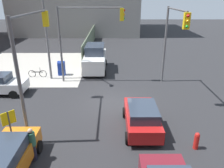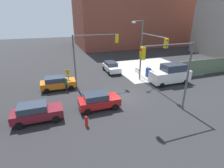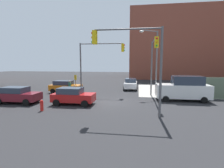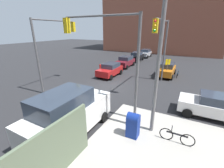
# 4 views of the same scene
# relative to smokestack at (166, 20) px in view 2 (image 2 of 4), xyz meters

# --- Properties ---
(ground_plane) EXTENTS (120.00, 120.00, 0.00)m
(ground_plane) POSITION_rel_smokestack_xyz_m (-26.10, -30.00, -7.03)
(ground_plane) COLOR #28282B
(sidewalk_corner) EXTENTS (12.00, 12.00, 0.01)m
(sidewalk_corner) POSITION_rel_smokestack_xyz_m (-17.10, -21.00, -7.03)
(sidewalk_corner) COLOR #ADA89E
(sidewalk_corner) RESTS_ON ground
(building_warehouse_north) EXTENTS (32.00, 18.00, 17.22)m
(building_warehouse_north) POSITION_rel_smokestack_xyz_m (-9.38, 4.00, 1.58)
(building_warehouse_north) COLOR brown
(building_warehouse_north) RESTS_ON ground
(smokestack) EXTENTS (1.80, 1.80, 14.06)m
(smokestack) POSITION_rel_smokestack_xyz_m (0.00, 0.00, 0.00)
(smokestack) COLOR brown
(smokestack) RESTS_ON ground
(traffic_signal_nw_corner) EXTENTS (5.81, 0.36, 6.50)m
(traffic_signal_nw_corner) POSITION_rel_smokestack_xyz_m (-28.37, -25.50, -2.38)
(traffic_signal_nw_corner) COLOR #59595B
(traffic_signal_nw_corner) RESTS_ON ground
(traffic_signal_se_corner) EXTENTS (5.19, 0.36, 6.50)m
(traffic_signal_se_corner) POSITION_rel_smokestack_xyz_m (-23.57, -34.50, -2.42)
(traffic_signal_se_corner) COLOR #59595B
(traffic_signal_se_corner) RESTS_ON ground
(traffic_signal_ne_corner) EXTENTS (0.36, 5.60, 6.50)m
(traffic_signal_ne_corner) POSITION_rel_smokestack_xyz_m (-21.60, -27.64, -2.39)
(traffic_signal_ne_corner) COLOR #59595B
(traffic_signal_ne_corner) RESTS_ON ground
(street_lamp_corner) EXTENTS (2.38, 1.61, 8.00)m
(street_lamp_corner) POSITION_rel_smokestack_xyz_m (-21.21, -24.40, -2.33)
(street_lamp_corner) COLOR slate
(street_lamp_corner) RESTS_ON ground
(warning_sign_two_way) EXTENTS (0.48, 0.48, 2.40)m
(warning_sign_two_way) POSITION_rel_smokestack_xyz_m (-31.50, -25.13, -5.39)
(warning_sign_two_way) COLOR #4C4C4C
(warning_sign_two_way) RESTS_ON ground
(mailbox_blue) EXTENTS (0.56, 0.64, 1.43)m
(mailbox_blue) POSITION_rel_smokestack_xyz_m (-19.90, -25.00, -6.27)
(mailbox_blue) COLOR navy
(mailbox_blue) RESTS_ON ground
(fire_hydrant) EXTENTS (0.26, 0.26, 0.94)m
(fire_hydrant) POSITION_rel_smokestack_xyz_m (-31.10, -34.20, -6.55)
(fire_hydrant) COLOR red
(fire_hydrant) RESTS_ON ground
(hatchback_white) EXTENTS (2.02, 4.18, 1.62)m
(hatchback_white) POSITION_rel_smokestack_xyz_m (-24.30, -20.93, -6.19)
(hatchback_white) COLOR white
(hatchback_white) RESTS_ON ground
(sedan_red) EXTENTS (3.98, 2.02, 1.62)m
(sedan_red) POSITION_rel_smokestack_xyz_m (-29.37, -31.63, -6.19)
(sedan_red) COLOR #B21919
(sedan_red) RESTS_ON ground
(coupe_orange) EXTENTS (4.13, 2.02, 1.62)m
(coupe_orange) POSITION_rel_smokestack_xyz_m (-32.87, -25.37, -6.19)
(coupe_orange) COLOR orange
(coupe_orange) RESTS_ON ground
(sedan_maroon) EXTENTS (4.19, 2.02, 1.62)m
(sedan_maroon) POSITION_rel_smokestack_xyz_m (-34.98, -31.95, -6.19)
(sedan_maroon) COLOR maroon
(sedan_maroon) RESTS_ON ground
(van_white_delivery) EXTENTS (5.40, 2.32, 2.62)m
(van_white_delivery) POSITION_rel_smokestack_xyz_m (-18.43, -28.20, -5.75)
(van_white_delivery) COLOR white
(van_white_delivery) RESTS_ON ground
(pedestrian_crossing) EXTENTS (0.36, 0.36, 1.74)m
(pedestrian_crossing) POSITION_rel_smokestack_xyz_m (-31.90, -26.20, -6.13)
(pedestrian_crossing) COLOR #2D664C
(pedestrian_crossing) RESTS_ON ground
(bicycle_leaning_on_fence) EXTENTS (0.05, 1.75, 0.97)m
(bicycle_leaning_on_fence) POSITION_rel_smokestack_xyz_m (-20.50, -22.80, -6.69)
(bicycle_leaning_on_fence) COLOR black
(bicycle_leaning_on_fence) RESTS_ON ground
(bicycle_at_crosswalk) EXTENTS (1.75, 0.05, 0.97)m
(bicycle_at_crosswalk) POSITION_rel_smokestack_xyz_m (-32.91, -24.00, -6.69)
(bicycle_at_crosswalk) COLOR black
(bicycle_at_crosswalk) RESTS_ON ground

